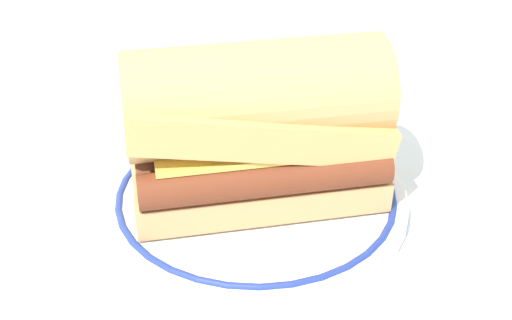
{
  "coord_description": "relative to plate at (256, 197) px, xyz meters",
  "views": [
    {
      "loc": [
        -0.16,
        -0.44,
        0.35
      ],
      "look_at": [
        0.03,
        -0.01,
        0.04
      ],
      "focal_mm": 47.65,
      "sensor_mm": 36.0,
      "label": 1
    }
  ],
  "objects": [
    {
      "name": "ground_plane",
      "position": [
        -0.03,
        0.01,
        -0.01
      ],
      "size": [
        1.5,
        1.5,
        0.0
      ],
      "primitive_type": "plane",
      "color": "silver"
    },
    {
      "name": "plate",
      "position": [
        0.0,
        0.0,
        0.0
      ],
      "size": [
        0.26,
        0.26,
        0.01
      ],
      "color": "white",
      "rests_on": "ground_plane"
    },
    {
      "name": "sausage_sandwich",
      "position": [
        -0.0,
        -0.0,
        0.07
      ],
      "size": [
        0.22,
        0.15,
        0.13
      ],
      "rotation": [
        0.0,
        0.0,
        -0.23
      ],
      "color": "tan",
      "rests_on": "plate"
    }
  ]
}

